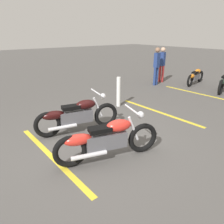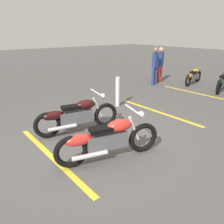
{
  "view_description": "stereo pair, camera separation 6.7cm",
  "coord_description": "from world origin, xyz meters",
  "px_view_note": "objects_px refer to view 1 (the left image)",
  "views": [
    {
      "loc": [
        -2.55,
        -3.79,
        2.48
      ],
      "look_at": [
        0.45,
        0.0,
        0.65
      ],
      "focal_mm": 34.22,
      "sensor_mm": 36.0,
      "label": 1
    },
    {
      "loc": [
        -2.6,
        -3.74,
        2.48
      ],
      "look_at": [
        0.45,
        0.0,
        0.65
      ],
      "focal_mm": 34.22,
      "sensor_mm": 36.0,
      "label": 2
    }
  ],
  "objects_px": {
    "motorcycle_dark_foreground": "(76,115)",
    "bollard_post": "(119,92)",
    "motorcycle_bright_foreground": "(106,139)",
    "bystander_secondary": "(157,65)",
    "bystander_near_row": "(162,63)",
    "motorcycle_row_center": "(195,76)"
  },
  "relations": [
    {
      "from": "bystander_near_row",
      "to": "motorcycle_bright_foreground",
      "type": "bearing_deg",
      "value": 25.02
    },
    {
      "from": "motorcycle_dark_foreground",
      "to": "bystander_near_row",
      "type": "height_order",
      "value": "bystander_near_row"
    },
    {
      "from": "motorcycle_bright_foreground",
      "to": "bystander_secondary",
      "type": "bearing_deg",
      "value": 49.98
    },
    {
      "from": "bystander_secondary",
      "to": "bollard_post",
      "type": "bearing_deg",
      "value": 105.97
    },
    {
      "from": "motorcycle_bright_foreground",
      "to": "bystander_secondary",
      "type": "height_order",
      "value": "bystander_secondary"
    },
    {
      "from": "motorcycle_dark_foreground",
      "to": "bystander_secondary",
      "type": "bearing_deg",
      "value": 34.49
    },
    {
      "from": "motorcycle_bright_foreground",
      "to": "bollard_post",
      "type": "relative_size",
      "value": 2.09
    },
    {
      "from": "motorcycle_dark_foreground",
      "to": "bollard_post",
      "type": "bearing_deg",
      "value": 35.63
    },
    {
      "from": "bystander_secondary",
      "to": "bollard_post",
      "type": "height_order",
      "value": "bystander_secondary"
    },
    {
      "from": "bollard_post",
      "to": "motorcycle_bright_foreground",
      "type": "bearing_deg",
      "value": -134.29
    },
    {
      "from": "motorcycle_bright_foreground",
      "to": "motorcycle_row_center",
      "type": "distance_m",
      "value": 7.91
    },
    {
      "from": "bystander_secondary",
      "to": "motorcycle_dark_foreground",
      "type": "bearing_deg",
      "value": 106.7
    },
    {
      "from": "motorcycle_dark_foreground",
      "to": "bollard_post",
      "type": "height_order",
      "value": "motorcycle_dark_foreground"
    },
    {
      "from": "motorcycle_dark_foreground",
      "to": "bystander_near_row",
      "type": "distance_m",
      "value": 6.9
    },
    {
      "from": "bollard_post",
      "to": "bystander_near_row",
      "type": "bearing_deg",
      "value": 20.63
    },
    {
      "from": "motorcycle_bright_foreground",
      "to": "bollard_post",
      "type": "xyz_separation_m",
      "value": [
        2.36,
        2.42,
        0.05
      ]
    },
    {
      "from": "motorcycle_bright_foreground",
      "to": "motorcycle_dark_foreground",
      "type": "distance_m",
      "value": 1.52
    },
    {
      "from": "motorcycle_dark_foreground",
      "to": "motorcycle_row_center",
      "type": "height_order",
      "value": "motorcycle_dark_foreground"
    },
    {
      "from": "motorcycle_dark_foreground",
      "to": "motorcycle_bright_foreground",
      "type": "bearing_deg",
      "value": -83.52
    },
    {
      "from": "motorcycle_bright_foreground",
      "to": "motorcycle_dark_foreground",
      "type": "relative_size",
      "value": 0.98
    },
    {
      "from": "motorcycle_bright_foreground",
      "to": "bystander_secondary",
      "type": "relative_size",
      "value": 1.21
    },
    {
      "from": "motorcycle_row_center",
      "to": "bollard_post",
      "type": "height_order",
      "value": "bollard_post"
    }
  ]
}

